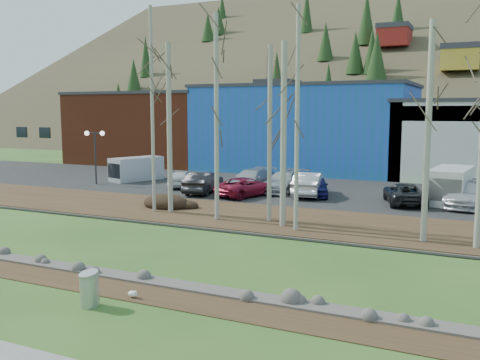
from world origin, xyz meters
The scene contains 32 objects.
ground centered at (0.00, 0.00, 0.00)m, with size 200.00×200.00×0.00m, color #294C1A.
dirt_strip centered at (0.00, 2.10, 0.01)m, with size 80.00×1.80×0.03m, color #382616.
near_bank_rocks centered at (0.00, 3.10, 0.00)m, with size 80.00×0.80×0.50m, color #47423D, non-canonical shape.
river centered at (0.00, 7.20, 0.00)m, with size 80.00×8.00×0.90m, color black, non-canonical shape.
far_bank_rocks centered at (0.00, 11.30, 0.00)m, with size 80.00×0.80×0.46m, color #47423D, non-canonical shape.
far_bank centered at (0.00, 14.50, 0.07)m, with size 80.00×7.00×0.15m, color #382616.
parking_lot centered at (0.00, 25.00, 0.07)m, with size 80.00×14.00×0.14m, color black.
building_brick centered at (-24.00, 39.00, 3.91)m, with size 16.32×12.24×7.80m.
building_blue centered at (-6.00, 39.00, 4.16)m, with size 20.40×12.24×8.30m.
hillside centered at (0.00, 84.00, 17.50)m, with size 160.00×72.00×35.00m, color #373021, non-canonical shape.
litter_bin centered at (-0.09, 0.42, 0.49)m, with size 0.57×0.57×0.98m, color #A9ACAE.
seagull centered at (0.68, 1.51, 0.16)m, with size 0.40×0.19×0.29m.
dirt_mound centered at (-6.72, 14.81, 0.44)m, with size 2.91×2.05×0.57m, color black.
birch_0 centered at (-6.58, 13.36, 5.83)m, with size 0.19×0.19×11.35m.
birch_1 centered at (-5.69, 13.69, 4.86)m, with size 0.28×0.28×9.41m.
birch_2 centered at (-2.29, 12.86, 5.43)m, with size 0.24×0.24×10.56m.
birch_3 centered at (1.37, 12.90, 4.65)m, with size 0.30×0.30×8.99m.
birch_4 centered at (0.32, 13.70, 4.62)m, with size 0.24×0.24×8.94m.
birch_5 centered at (2.30, 12.23, 5.41)m, with size 0.21×0.21×10.52m.
birch_6 centered at (8.09, 12.57, 4.89)m, with size 0.27×0.27×9.48m.
street_lamp centered at (-17.09, 20.86, 3.39)m, with size 1.50×0.79×4.14m.
car_0 centered at (-10.27, 22.40, 0.80)m, with size 1.57×3.89×1.33m, color silver.
car_1 centered at (-7.35, 20.50, 0.88)m, with size 1.56×4.49×1.48m, color black.
car_2 centered at (-4.14, 20.50, 0.78)m, with size 2.12×4.59×1.27m, color maroon.
car_3 centered at (-2.44, 23.42, 0.87)m, with size 2.05×5.04×1.46m, color #A3A6AC.
car_4 centered at (0.10, 22.49, 0.82)m, with size 1.61×4.01×1.37m, color #151652.
car_5 centered at (-0.31, 22.49, 0.94)m, with size 1.70×4.87×1.60m, color silver.
car_6 centered at (5.94, 21.93, 0.78)m, with size 2.14×4.63×1.29m, color black.
car_7 centered at (9.44, 22.55, 0.88)m, with size 2.08×5.12×1.49m, color silver.
car_8 centered at (-5.02, 23.42, 0.87)m, with size 2.05×5.04×1.46m, color #A3A6AC.
van_white centered at (8.44, 23.55, 1.22)m, with size 2.53×5.11×2.16m.
van_grey centered at (-15.71, 23.98, 1.08)m, with size 3.09×4.67×1.89m.
Camera 1 is at (10.56, -11.62, 5.85)m, focal length 40.00 mm.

